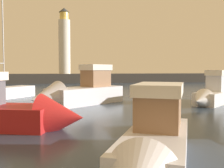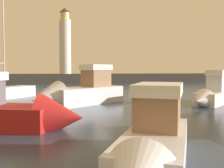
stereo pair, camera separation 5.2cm
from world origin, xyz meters
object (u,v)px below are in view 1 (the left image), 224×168
(motorboat_0, at_px, (76,93))
(motorboat_1, at_px, (213,93))
(motorboat_2, at_px, (5,111))
(motorboat_4, at_px, (153,144))
(lighthouse, at_px, (64,43))

(motorboat_0, relative_size, motorboat_1, 1.31)
(motorboat_1, relative_size, motorboat_2, 0.72)
(motorboat_1, xyz_separation_m, motorboat_4, (-9.76, -12.90, -0.12))
(lighthouse, xyz_separation_m, motorboat_1, (12.46, -36.58, -7.70))
(motorboat_4, bearing_deg, motorboat_2, 129.74)
(motorboat_1, height_order, motorboat_2, motorboat_1)
(motorboat_0, xyz_separation_m, motorboat_1, (11.41, -1.61, -0.07))
(motorboat_2, relative_size, motorboat_4, 1.35)
(motorboat_2, bearing_deg, motorboat_0, 64.14)
(motorboat_1, bearing_deg, motorboat_2, -157.55)
(motorboat_0, bearing_deg, motorboat_4, -83.51)
(motorboat_1, height_order, motorboat_4, motorboat_1)
(lighthouse, height_order, motorboat_0, lighthouse)
(motorboat_1, xyz_separation_m, motorboat_2, (-15.25, -6.30, -0.06))
(motorboat_4, bearing_deg, lighthouse, 93.12)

